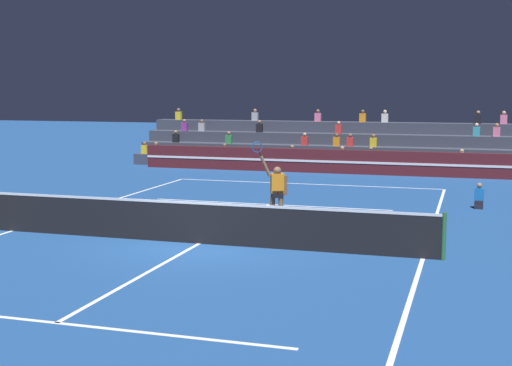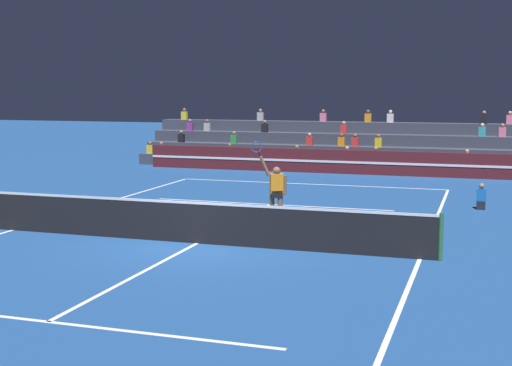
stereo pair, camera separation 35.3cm
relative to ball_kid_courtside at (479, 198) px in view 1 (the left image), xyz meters
name	(u,v)px [view 1 (the left image)]	position (x,y,z in m)	size (l,w,h in m)	color
ground_plane	(199,244)	(-6.75, -7.65, -0.33)	(120.00, 120.00, 0.00)	navy
court_lines	(199,243)	(-6.75, -7.65, -0.33)	(11.10, 23.90, 0.01)	white
tennis_net	(199,222)	(-6.75, -7.65, 0.21)	(12.00, 0.10, 1.10)	#2D6B38
sponsor_banner_wall	(326,161)	(-6.75, 8.29, 0.22)	(18.00, 0.26, 1.10)	#51191E
bleacher_stand	(338,150)	(-6.75, 11.46, 0.50)	(20.50, 3.80, 2.83)	#383D4C
ball_kid_courtside	(479,198)	(0.00, 0.00, 0.00)	(0.30, 0.36, 0.84)	black
tennis_player	(276,192)	(-5.48, -4.96, 0.66)	(0.96, 0.54, 2.47)	brown
tennis_ball	(373,215)	(-3.11, -2.35, -0.30)	(0.07, 0.07, 0.07)	#C6DB33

